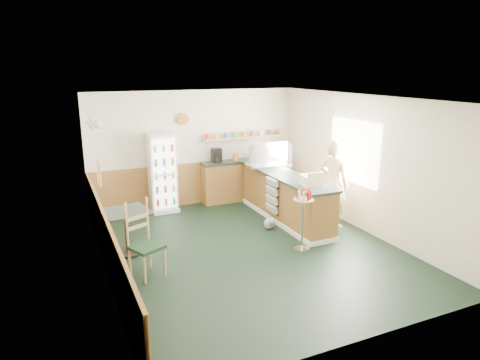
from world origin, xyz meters
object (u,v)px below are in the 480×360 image
cash_register (311,180)px  shopkeeper (334,184)px  cafe_chair (145,236)px  drinks_fridge (163,173)px  condiment_stand (303,210)px  display_case (269,155)px  cafe_table (127,224)px

cash_register → shopkeeper: 0.76m
cafe_chair → shopkeeper: bearing=-16.7°
drinks_fridge → cafe_chair: bearing=-109.4°
cafe_chair → condiment_stand: bearing=-29.2°
drinks_fridge → cafe_chair: drinks_fridge is taller
cash_register → shopkeeper: size_ratio=0.20×
condiment_stand → cash_register: bearing=47.8°
drinks_fridge → cash_register: bearing=-49.4°
condiment_stand → cafe_chair: (-2.77, 0.24, -0.11)m
cash_register → condiment_stand: (-0.49, -0.55, -0.37)m
cash_register → shopkeeper: shopkeeper is taller
drinks_fridge → shopkeeper: (2.93, -2.39, 0.02)m
display_case → cafe_table: bearing=-160.4°
shopkeeper → condiment_stand: shopkeeper is taller
display_case → shopkeeper: shopkeeper is taller
drinks_fridge → condiment_stand: 3.60m
drinks_fridge → cash_register: 3.44m
cash_register → cafe_chair: size_ratio=0.30×
cafe_table → drinks_fridge: bearing=60.7°
shopkeeper → cafe_chair: shopkeeper is taller
cash_register → cafe_table: bearing=-178.8°
condiment_stand → cafe_table: condiment_stand is taller
cafe_chair → display_case: bearing=7.7°
display_case → shopkeeper: 1.71m
drinks_fridge → cafe_table: 2.41m
display_case → cash_register: 1.74m
drinks_fridge → cafe_chair: size_ratio=1.49×
display_case → cafe_table: size_ratio=1.15×
condiment_stand → cafe_table: (-2.91, 1.07, -0.17)m
drinks_fridge → display_case: 2.43m
shopkeeper → cafe_chair: bearing=77.3°
shopkeeper → condiment_stand: (-1.19, -0.76, -0.17)m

